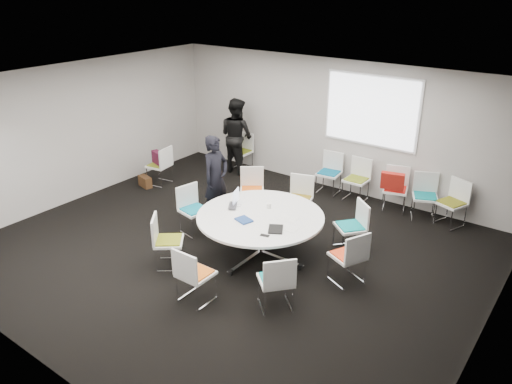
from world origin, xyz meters
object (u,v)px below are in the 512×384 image
Objects in this scene: chair_ring_f at (169,250)px; chair_ring_g at (196,284)px; chair_back_e at (450,211)px; person_back at (237,136)px; brown_bag at (145,182)px; chair_back_b at (356,187)px; chair_back_a at (329,181)px; maroon_bag at (158,158)px; person_main at (216,178)px; laptop at (236,206)px; conference_table at (260,226)px; chair_ring_c at (299,208)px; chair_ring_b at (350,236)px; chair_ring_d at (252,199)px; chair_spare_left at (160,173)px; chair_back_d at (424,205)px; chair_ring_h at (276,291)px; chair_person_back at (241,158)px; chair_back_c at (394,197)px; chair_ring_a at (347,266)px; chair_ring_e at (194,219)px.

chair_ring_f is 1.00× the size of chair_ring_g.
chair_back_e is 0.50× the size of person_back.
brown_bag is (-3.81, 2.47, -0.16)m from chair_ring_g.
person_back reaches higher than chair_back_b.
chair_back_a reaches higher than maroon_bag.
person_main is at bearing 127.78° from person_back.
laptop is 0.81× the size of maroon_bag.
conference_table is 1.48m from chair_ring_c.
chair_ring_c is (-1.30, 0.44, 0.00)m from chair_ring_b.
chair_ring_d is 1.00× the size of chair_spare_left.
chair_ring_h is at bearing 56.27° from chair_back_d.
chair_ring_b is 2.01m from laptop.
chair_back_e is (2.38, 1.54, 0.00)m from chair_ring_c.
chair_back_b is at bearing 179.06° from chair_person_back.
laptop is at bearing 28.62° from chair_back_d.
brown_bag is at bearing 62.73° from chair_person_back.
chair_ring_d is 2.34m from person_back.
chair_back_a is at bearing -16.32° from chair_back_c.
person_main is at bearing 15.55° from chair_ring_c.
chair_ring_a is at bearing 113.86° from chair_back_b.
chair_ring_b is 2.70× the size of laptop.
laptop is at bearing 69.04° from chair_back_e.
chair_ring_f and chair_spare_left have the same top height.
chair_ring_g is at bearing -144.09° from person_main.
chair_ring_b is 2.20× the size of maroon_bag.
chair_ring_c is at bearing 54.85° from chair_back_e.
person_back is at bearing 3.41° from chair_back_b.
chair_person_back reaches higher than conference_table.
brown_bag is at bearing 42.66° from laptop.
maroon_bag is at bearing -107.75° from chair_ring_e.
chair_ring_g is at bearing -89.15° from conference_table.
chair_back_c is at bearing -49.33° from chair_ring_b.
brown_bag is (-3.79, 0.86, -0.40)m from conference_table.
chair_ring_e reaches higher than conference_table.
chair_ring_g is 1.00× the size of chair_person_back.
conference_table is 3.95m from person_back.
conference_table is 1.58m from chair_ring_a.
chair_back_e is (0.68, 2.87, 0.00)m from chair_ring_a.
person_main is at bearing 12.42° from chair_back_d.
person_main is at bearing 24.11° from chair_ring_d.
person_back reaches higher than chair_spare_left.
chair_ring_b and chair_ring_f have the same top height.
conference_table is 5.23× the size of maroon_bag.
person_main reaches higher than chair_back_d.
chair_back_a is (-0.34, 2.99, -0.25)m from conference_table.
person_main is (-1.48, 0.61, 0.31)m from conference_table.
person_back is (-4.47, -0.16, 0.61)m from chair_back_d.
chair_ring_d reaches higher than laptop.
chair_back_a is at bearing 58.37° from chair_ring_a.
brown_bag is (-2.81, 2.02, -0.16)m from chair_ring_f.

